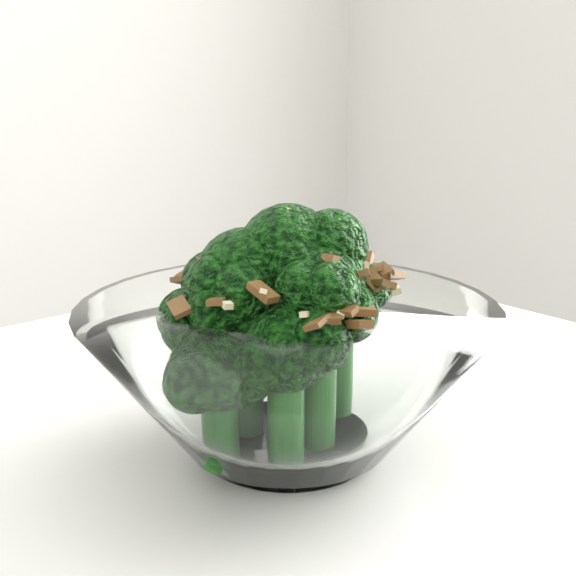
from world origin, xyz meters
TOP-DOWN VIEW (x-y plane):
  - broccoli_dish at (0.26, 0.17)m, footprint 0.24×0.24m

SIDE VIEW (x-z plane):
  - broccoli_dish at x=0.26m, z-range 0.73..0.88m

